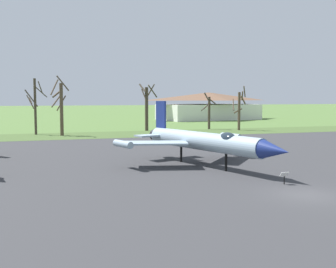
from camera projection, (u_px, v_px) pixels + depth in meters
ground_plane at (306, 196)px, 25.38m from camera, size 600.00×600.00×0.00m
asphalt_apron at (209, 161)px, 39.10m from camera, size 72.34×48.31×0.05m
grass_verge_strip at (134, 134)px, 67.66m from camera, size 132.34×12.00×0.06m
jet_fighter_front_right at (205, 141)px, 35.49m from camera, size 12.97×16.14×5.60m
info_placard_front_right at (284, 176)px, 28.43m from camera, size 0.58×0.36×0.91m
bare_tree_left_of_center at (35, 105)px, 66.18m from camera, size 3.46×2.50×8.95m
bare_tree_center at (61, 106)px, 64.56m from camera, size 2.86×2.87×9.27m
bare_tree_right_of_center at (147, 106)px, 74.15m from camera, size 3.23×3.37×8.39m
bare_tree_far_right at (209, 111)px, 78.03m from camera, size 2.48×2.57×6.85m
bare_tree_backdrop_extra at (239, 108)px, 75.54m from camera, size 2.91×2.89×8.01m
visitor_building at (208, 106)px, 113.23m from camera, size 28.76×17.64×7.31m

